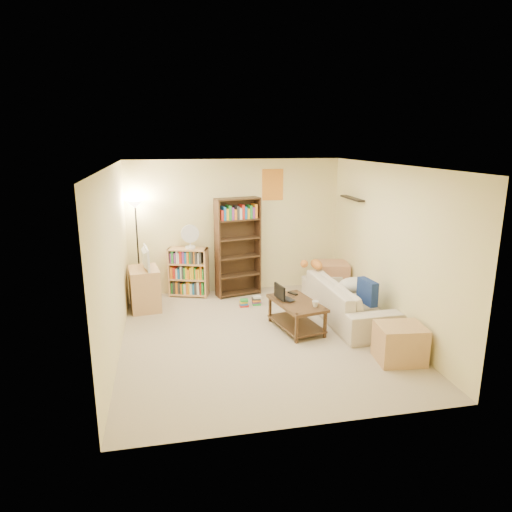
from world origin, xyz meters
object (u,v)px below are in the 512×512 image
tabby_cat (314,264)px  desk_fan (190,236)px  side_table (332,279)px  sofa (347,300)px  laptop (288,298)px  end_cabinet (400,343)px  tv_stand (145,289)px  short_bookshelf (188,272)px  mug (315,304)px  television (143,258)px  tall_bookshelf (238,245)px  floor_lamp (136,221)px  coffee_table (296,311)px

tabby_cat → desk_fan: 2.29m
desk_fan → side_table: bearing=-10.0°
sofa → laptop: size_ratio=5.39×
sofa → end_cabinet: (0.10, -1.54, -0.06)m
side_table → laptop: bearing=-134.0°
tv_stand → short_bookshelf: (0.78, 0.53, 0.10)m
tv_stand → end_cabinet: bearing=-46.0°
mug → television: television is taller
tv_stand → television: size_ratio=1.12×
short_bookshelf → side_table: (2.64, -0.50, -0.14)m
tall_bookshelf → mug: bearing=-80.9°
laptop → sofa: bearing=-108.9°
side_table → tv_stand: bearing=-179.5°
sofa → mug: sofa is taller
floor_lamp → end_cabinet: (3.45, -3.17, -1.20)m
tv_stand → tall_bookshelf: (1.70, 0.40, 0.61)m
floor_lamp → tv_stand: bearing=-79.3°
tabby_cat → tv_stand: bearing=174.4°
tabby_cat → tall_bookshelf: 1.45m
tv_stand → side_table: 3.42m
end_cabinet → tall_bookshelf: bearing=118.5°
tabby_cat → desk_fan: bearing=160.0°
tabby_cat → television: bearing=174.4°
short_bookshelf → floor_lamp: bearing=-161.9°
mug → television: 3.03m
short_bookshelf → mug: bearing=-33.1°
mug → tall_bookshelf: tall_bookshelf is taller
tv_stand → short_bookshelf: size_ratio=0.79×
floor_lamp → television: bearing=-79.3°
sofa → television: 3.48m
mug → tv_stand: size_ratio=0.18×
tall_bookshelf → short_bookshelf: size_ratio=2.00×
desk_fan → television: bearing=-149.9°
desk_fan → end_cabinet: desk_fan is taller
tv_stand → floor_lamp: bearing=93.0°
laptop → television: bearing=35.4°
tabby_cat → end_cabinet: tabby_cat is taller
tv_stand → desk_fan: (0.83, 0.48, 0.79)m
end_cabinet → side_table: bearing=88.5°
tv_stand → floor_lamp: size_ratio=0.40×
coffee_table → laptop: 0.24m
side_table → tall_bookshelf: bearing=167.8°
tabby_cat → coffee_table: tabby_cat is taller
desk_fan → floor_lamp: floor_lamp is taller
laptop → floor_lamp: size_ratio=0.22×
laptop → desk_fan: bearing=13.3°
television → floor_lamp: size_ratio=0.35×
television → short_bookshelf: television is taller
tall_bookshelf → side_table: bearing=-25.1°
short_bookshelf → television: bearing=-127.9°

